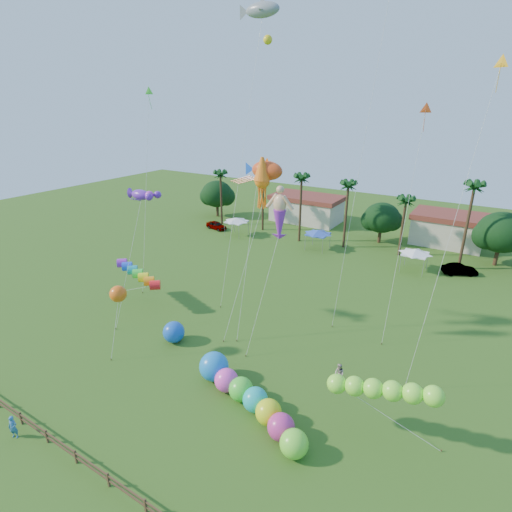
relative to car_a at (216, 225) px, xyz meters
The scene contains 22 objects.
ground 44.70m from the car_a, 55.98° to the right, with size 160.00×160.00×0.00m, color #285116.
tree_line 29.62m from the car_a, 13.66° to the left, with size 69.46×8.91×11.00m.
buildings_row 25.49m from the car_a, 30.58° to the left, with size 35.00×7.00×4.00m.
tent_row 19.13m from the car_a, ahead, with size 31.00×4.00×0.60m.
fence 49.79m from the car_a, 59.85° to the right, with size 36.12×0.12×1.00m.
car_a is the anchor object (origin of this frame).
car_b 38.30m from the car_a, ahead, with size 1.47×4.21×1.39m, color #4C4C54.
spectator_a 47.02m from the car_a, 69.10° to the right, with size 0.60×0.40×1.66m, color #2D689F.
spectator_b 42.82m from the car_a, 39.78° to the right, with size 0.82×0.64×1.69m, color #AB968E.
caterpillar_inflatable 43.76m from the car_a, 49.87° to the right, with size 11.16×5.67×2.34m.
blue_ball 34.86m from the car_a, 59.12° to the right, with size 1.98×1.98×1.98m, color blue.
rainbow_tube 28.84m from the car_a, 68.16° to the right, with size 9.55×4.52×3.60m.
green_worm 46.75m from the car_a, 42.87° to the right, with size 10.17×3.88×4.19m.
orange_ball_kite 37.05m from the car_a, 65.35° to the right, with size 1.80×2.54×6.39m.
merman_kite 36.32m from the car_a, 43.14° to the right, with size 2.25×5.68×13.81m.
fish_kite 35.17m from the car_a, 43.86° to the right, with size 4.50×5.44×16.01m.
shark_kite 37.21m from the car_a, 40.20° to the right, with size 4.93×7.67×29.60m.
squid_kite 35.15m from the car_a, 44.79° to the right, with size 2.19×5.67×16.40m.
lobster_kite 32.29m from the car_a, 65.45° to the right, with size 3.81×5.40×13.32m.
delta_kite_red 42.51m from the car_a, 25.11° to the right, with size 1.10×4.54×20.69m.
delta_kite_yellow 49.99m from the car_a, 29.18° to the right, with size 2.52×3.80×23.45m.
delta_kite_green 30.34m from the car_a, 68.80° to the right, with size 1.03×3.81×22.19m.
Camera 1 is at (16.01, -15.65, 20.73)m, focal length 28.00 mm.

